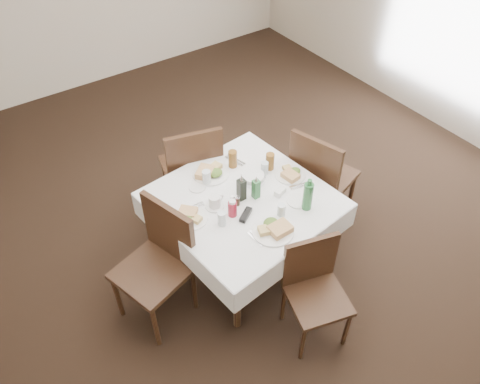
{
  "coord_description": "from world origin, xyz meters",
  "views": [
    {
      "loc": [
        -1.65,
        -2.31,
        3.28
      ],
      "look_at": [
        -0.14,
        -0.15,
        0.8
      ],
      "focal_mm": 35.0,
      "sensor_mm": 36.0,
      "label": 1
    }
  ],
  "objects_px": {
    "water_s": "(281,210)",
    "ketchup_bottle": "(232,208)",
    "bread_basket": "(253,178)",
    "water_e": "(265,168)",
    "dining_table": "(243,206)",
    "oil_cruet_dark": "(241,189)",
    "green_bottle": "(308,196)",
    "water_n": "(207,178)",
    "chair_east": "(319,174)",
    "water_w": "(222,218)",
    "chair_north": "(193,167)",
    "chair_south": "(314,284)",
    "chair_west": "(160,257)",
    "coffee_mug": "(215,202)",
    "oil_cruet_green": "(256,188)"
  },
  "relations": [
    {
      "from": "chair_north",
      "to": "chair_south",
      "type": "distance_m",
      "value": 1.53
    },
    {
      "from": "coffee_mug",
      "to": "chair_east",
      "type": "bearing_deg",
      "value": -1.92
    },
    {
      "from": "chair_south",
      "to": "oil_cruet_green",
      "type": "bearing_deg",
      "value": 88.19
    },
    {
      "from": "bread_basket",
      "to": "green_bottle",
      "type": "bearing_deg",
      "value": -72.52
    },
    {
      "from": "chair_north",
      "to": "oil_cruet_dark",
      "type": "bearing_deg",
      "value": -88.34
    },
    {
      "from": "oil_cruet_dark",
      "to": "oil_cruet_green",
      "type": "bearing_deg",
      "value": -25.95
    },
    {
      "from": "ketchup_bottle",
      "to": "chair_east",
      "type": "bearing_deg",
      "value": 6.47
    },
    {
      "from": "water_e",
      "to": "dining_table",
      "type": "bearing_deg",
      "value": -155.85
    },
    {
      "from": "coffee_mug",
      "to": "green_bottle",
      "type": "relative_size",
      "value": 0.56
    },
    {
      "from": "water_n",
      "to": "ketchup_bottle",
      "type": "xyz_separation_m",
      "value": [
        -0.03,
        -0.4,
        0.01
      ]
    },
    {
      "from": "chair_south",
      "to": "oil_cruet_dark",
      "type": "distance_m",
      "value": 0.88
    },
    {
      "from": "bread_basket",
      "to": "ketchup_bottle",
      "type": "relative_size",
      "value": 1.36
    },
    {
      "from": "chair_south",
      "to": "coffee_mug",
      "type": "distance_m",
      "value": 0.94
    },
    {
      "from": "chair_south",
      "to": "dining_table",
      "type": "bearing_deg",
      "value": 94.91
    },
    {
      "from": "chair_south",
      "to": "oil_cruet_dark",
      "type": "height_order",
      "value": "oil_cruet_dark"
    },
    {
      "from": "chair_east",
      "to": "green_bottle",
      "type": "relative_size",
      "value": 3.65
    },
    {
      "from": "chair_west",
      "to": "water_e",
      "type": "bearing_deg",
      "value": 7.71
    },
    {
      "from": "oil_cruet_green",
      "to": "oil_cruet_dark",
      "type": "bearing_deg",
      "value": 154.05
    },
    {
      "from": "dining_table",
      "to": "chair_south",
      "type": "distance_m",
      "value": 0.81
    },
    {
      "from": "chair_west",
      "to": "water_e",
      "type": "distance_m",
      "value": 1.1
    },
    {
      "from": "water_n",
      "to": "coffee_mug",
      "type": "relative_size",
      "value": 0.8
    },
    {
      "from": "water_e",
      "to": "coffee_mug",
      "type": "xyz_separation_m",
      "value": [
        -0.54,
        -0.09,
        -0.01
      ]
    },
    {
      "from": "dining_table",
      "to": "ketchup_bottle",
      "type": "bearing_deg",
      "value": -149.34
    },
    {
      "from": "water_e",
      "to": "oil_cruet_green",
      "type": "height_order",
      "value": "oil_cruet_green"
    },
    {
      "from": "oil_cruet_dark",
      "to": "chair_east",
      "type": "bearing_deg",
      "value": 0.51
    },
    {
      "from": "oil_cruet_green",
      "to": "chair_north",
      "type": "bearing_deg",
      "value": 98.97
    },
    {
      "from": "chair_east",
      "to": "water_n",
      "type": "xyz_separation_m",
      "value": [
        -0.97,
        0.29,
        0.24
      ]
    },
    {
      "from": "chair_south",
      "to": "ketchup_bottle",
      "type": "bearing_deg",
      "value": 108.67
    },
    {
      "from": "chair_south",
      "to": "ketchup_bottle",
      "type": "xyz_separation_m",
      "value": [
        -0.23,
        0.69,
        0.34
      ]
    },
    {
      "from": "chair_west",
      "to": "water_n",
      "type": "xyz_separation_m",
      "value": [
        0.61,
        0.31,
        0.24
      ]
    },
    {
      "from": "chair_south",
      "to": "bread_basket",
      "type": "height_order",
      "value": "chair_south"
    },
    {
      "from": "chair_west",
      "to": "water_w",
      "type": "height_order",
      "value": "chair_west"
    },
    {
      "from": "ketchup_bottle",
      "to": "bread_basket",
      "type": "bearing_deg",
      "value": 31.99
    },
    {
      "from": "water_n",
      "to": "water_e",
      "type": "distance_m",
      "value": 0.48
    },
    {
      "from": "water_s",
      "to": "ketchup_bottle",
      "type": "xyz_separation_m",
      "value": [
        -0.29,
        0.21,
        0.01
      ]
    },
    {
      "from": "chair_south",
      "to": "oil_cruet_green",
      "type": "distance_m",
      "value": 0.83
    },
    {
      "from": "water_w",
      "to": "coffee_mug",
      "type": "xyz_separation_m",
      "value": [
        0.06,
        0.18,
        -0.01
      ]
    },
    {
      "from": "green_bottle",
      "to": "chair_north",
      "type": "bearing_deg",
      "value": 108.58
    },
    {
      "from": "water_e",
      "to": "water_n",
      "type": "bearing_deg",
      "value": 159.87
    },
    {
      "from": "oil_cruet_dark",
      "to": "green_bottle",
      "type": "bearing_deg",
      "value": -46.63
    },
    {
      "from": "dining_table",
      "to": "bread_basket",
      "type": "bearing_deg",
      "value": 33.14
    },
    {
      "from": "chair_east",
      "to": "ketchup_bottle",
      "type": "xyz_separation_m",
      "value": [
        -1.0,
        -0.11,
        0.25
      ]
    },
    {
      "from": "water_w",
      "to": "bread_basket",
      "type": "height_order",
      "value": "water_w"
    },
    {
      "from": "coffee_mug",
      "to": "oil_cruet_dark",
      "type": "bearing_deg",
      "value": -11.21
    },
    {
      "from": "water_n",
      "to": "chair_east",
      "type": "bearing_deg",
      "value": -16.78
    },
    {
      "from": "dining_table",
      "to": "water_n",
      "type": "height_order",
      "value": "water_n"
    },
    {
      "from": "dining_table",
      "to": "oil_cruet_dark",
      "type": "bearing_deg",
      "value": 142.6
    },
    {
      "from": "chair_east",
      "to": "water_s",
      "type": "distance_m",
      "value": 0.81
    },
    {
      "from": "chair_north",
      "to": "chair_south",
      "type": "xyz_separation_m",
      "value": [
        0.1,
        -1.52,
        -0.1
      ]
    },
    {
      "from": "ketchup_bottle",
      "to": "coffee_mug",
      "type": "height_order",
      "value": "ketchup_bottle"
    }
  ]
}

